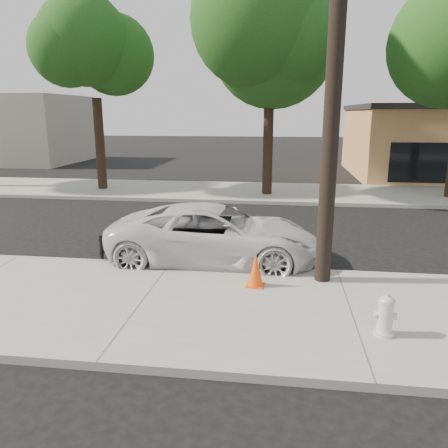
{
  "coord_description": "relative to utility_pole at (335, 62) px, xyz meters",
  "views": [
    {
      "loc": [
        2.63,
        -11.95,
        3.73
      ],
      "look_at": [
        1.23,
        -1.36,
        1.0
      ],
      "focal_mm": 35.0,
      "sensor_mm": 36.0,
      "label": 1
    }
  ],
  "objects": [
    {
      "name": "ground",
      "position": [
        -3.6,
        2.7,
        -4.7
      ],
      "size": [
        120.0,
        120.0,
        0.0
      ],
      "primitive_type": "plane",
      "color": "black",
      "rests_on": "ground"
    },
    {
      "name": "near_sidewalk",
      "position": [
        -3.6,
        -1.6,
        -4.62
      ],
      "size": [
        90.0,
        4.4,
        0.15
      ],
      "primitive_type": "cube",
      "color": "gray",
      "rests_on": "ground"
    },
    {
      "name": "far_sidewalk",
      "position": [
        -3.6,
        11.2,
        -4.62
      ],
      "size": [
        90.0,
        5.0,
        0.15
      ],
      "primitive_type": "cube",
      "color": "gray",
      "rests_on": "ground"
    },
    {
      "name": "curb_near",
      "position": [
        -3.6,
        0.6,
        -4.62
      ],
      "size": [
        90.0,
        0.12,
        0.16
      ],
      "primitive_type": "cube",
      "color": "#9E9B93",
      "rests_on": "ground"
    },
    {
      "name": "utility_pole",
      "position": [
        0.0,
        0.0,
        0.0
      ],
      "size": [
        1.4,
        0.34,
        9.0
      ],
      "color": "black",
      "rests_on": "near_sidewalk"
    },
    {
      "name": "tree_b",
      "position": [
        -9.41,
        10.76,
        1.45
      ],
      "size": [
        4.34,
        4.2,
        8.45
      ],
      "color": "black",
      "rests_on": "far_sidewalk"
    },
    {
      "name": "tree_c",
      "position": [
        -1.38,
        10.34,
        2.21
      ],
      "size": [
        4.96,
        4.8,
        9.55
      ],
      "color": "black",
      "rests_on": "far_sidewalk"
    },
    {
      "name": "police_cruiser",
      "position": [
        -2.59,
        1.28,
        -3.96
      ],
      "size": [
        5.32,
        2.48,
        1.47
      ],
      "primitive_type": "imported",
      "rotation": [
        0.0,
        0.0,
        1.58
      ],
      "color": "silver",
      "rests_on": "ground"
    },
    {
      "name": "fire_hydrant",
      "position": [
        0.8,
        -2.38,
        -4.22
      ],
      "size": [
        0.36,
        0.33,
        0.69
      ],
      "rotation": [
        0.0,
        0.0,
        -0.05
      ],
      "color": "silver",
      "rests_on": "near_sidewalk"
    },
    {
      "name": "traffic_cone",
      "position": [
        -1.44,
        -0.54,
        -4.2
      ],
      "size": [
        0.42,
        0.42,
        0.72
      ],
      "rotation": [
        0.0,
        0.0,
        -0.13
      ],
      "color": "#FF4F0D",
      "rests_on": "near_sidewalk"
    }
  ]
}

